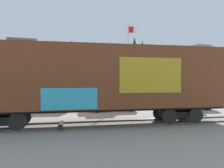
% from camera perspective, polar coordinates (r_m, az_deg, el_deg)
% --- Properties ---
extents(ground_plane, '(260.00, 260.00, 0.00)m').
position_cam_1_polar(ground_plane, '(13.17, -0.25, -10.39)').
color(ground_plane, gray).
extents(track, '(60.02, 3.82, 0.08)m').
position_cam_1_polar(track, '(13.06, -4.43, -10.33)').
color(track, '#4C4742').
rests_on(track, ground_plane).
extents(freight_car, '(15.97, 3.64, 4.76)m').
position_cam_1_polar(freight_car, '(12.81, -3.96, 1.49)').
color(freight_car, brown).
rests_on(freight_car, ground_plane).
extents(flagpole, '(1.22, 0.37, 9.00)m').
position_cam_1_polar(flagpole, '(25.32, 4.62, 7.52)').
color(flagpole, silver).
rests_on(flagpole, ground_plane).
extents(hillside, '(137.48, 35.35, 14.23)m').
position_cam_1_polar(hillside, '(67.90, -7.34, 3.08)').
color(hillside, silver).
rests_on(hillside, ground_plane).
extents(parked_car_silver, '(4.66, 1.99, 1.69)m').
position_cam_1_polar(parked_car_silver, '(18.93, -17.95, -4.37)').
color(parked_car_silver, '#B7BABF').
rests_on(parked_car_silver, ground_plane).
extents(parked_car_white, '(4.39, 2.18, 1.69)m').
position_cam_1_polar(parked_car_white, '(18.63, -0.31, -4.42)').
color(parked_car_white, silver).
rests_on(parked_car_white, ground_plane).
extents(parked_car_green, '(4.69, 2.17, 1.70)m').
position_cam_1_polar(parked_car_green, '(20.44, 18.68, -3.90)').
color(parked_car_green, '#1E5933').
rests_on(parked_car_green, ground_plane).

